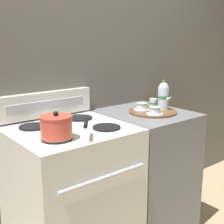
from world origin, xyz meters
TOP-DOWN VIEW (x-y plane):
  - wall_back at (0.00, 0.36)m, footprint 6.00×0.05m
  - stove at (-0.30, -0.00)m, footprint 0.72×0.69m
  - control_panel at (-0.30, 0.31)m, footprint 0.70×0.05m
  - side_counter at (0.36, 0.00)m, footprint 0.59×0.66m
  - saucepan at (-0.47, -0.15)m, footprint 0.27×0.25m
  - serving_tray at (0.39, -0.04)m, footprint 0.36×0.36m
  - teapot at (0.49, -0.05)m, footprint 0.08×0.13m
  - teacup_left at (0.35, 0.03)m, footprint 0.12×0.12m
  - teacup_right at (0.33, -0.12)m, footprint 0.12×0.12m
  - creamer_jug at (0.48, 0.04)m, footprint 0.06×0.06m

SIDE VIEW (x-z plane):
  - side_counter at x=0.36m, z-range 0.00..0.93m
  - stove at x=-0.30m, z-range 0.00..0.94m
  - serving_tray at x=0.39m, z-range 0.93..0.95m
  - teacup_left at x=0.35m, z-range 0.95..1.00m
  - teacup_right at x=0.33m, z-range 0.95..1.00m
  - creamer_jug at x=0.48m, z-range 0.95..1.01m
  - saucepan at x=-0.47m, z-range 0.93..1.08m
  - control_panel at x=-0.30m, z-range 0.94..1.11m
  - teapot at x=0.49m, z-range 0.94..1.16m
  - wall_back at x=0.00m, z-range 0.00..2.20m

